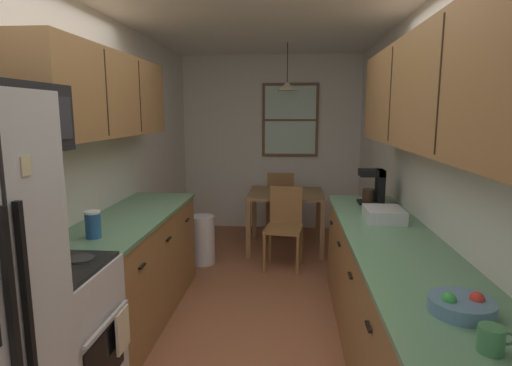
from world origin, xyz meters
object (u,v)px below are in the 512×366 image
at_px(dining_chair_far, 281,200).
at_px(mug_spare, 492,339).
at_px(stove_range, 48,347).
at_px(dining_chair_near, 285,223).
at_px(fruit_bowl, 462,305).
at_px(storage_canister, 93,224).
at_px(coffee_maker, 374,186).
at_px(microwave_over_range, 6,119).
at_px(dining_table, 286,201).
at_px(dish_rack, 384,215).
at_px(trash_bin, 203,240).

distance_m(dining_chair_far, mug_spare, 4.51).
height_order(stove_range, dining_chair_near, stove_range).
relative_size(mug_spare, fruit_bowl, 0.47).
xyz_separation_m(dining_chair_far, storage_canister, (-1.17, -3.23, 0.49)).
bearing_deg(dining_chair_far, coffee_maker, -65.75).
distance_m(microwave_over_range, coffee_maker, 2.91).
relative_size(dining_chair_near, mug_spare, 7.20).
xyz_separation_m(dining_chair_near, coffee_maker, (0.82, -0.73, 0.56)).
xyz_separation_m(stove_range, dining_chair_near, (1.23, 2.57, 0.03)).
xyz_separation_m(dining_table, dish_rack, (0.78, -1.99, 0.33)).
relative_size(dining_chair_far, dish_rack, 2.65).
height_order(dining_chair_near, dish_rack, dish_rack).
height_order(dining_table, dish_rack, dish_rack).
relative_size(dining_chair_near, trash_bin, 1.60).
bearing_deg(stove_range, dining_chair_near, 64.33).
distance_m(dining_chair_near, dish_rack, 1.62).
distance_m(microwave_over_range, dining_chair_far, 4.21).
distance_m(dining_chair_near, storage_canister, 2.38).
height_order(storage_canister, fruit_bowl, storage_canister).
xyz_separation_m(dining_table, coffee_maker, (0.82, -1.36, 0.44)).
xyz_separation_m(trash_bin, dish_rack, (1.72, -1.36, 0.67)).
relative_size(microwave_over_range, trash_bin, 1.08).
relative_size(storage_canister, dish_rack, 0.54).
bearing_deg(trash_bin, stove_range, -96.53).
relative_size(coffee_maker, fruit_bowl, 1.19).
xyz_separation_m(storage_canister, fruit_bowl, (2.02, -0.88, -0.06)).
xyz_separation_m(dining_chair_near, dining_chair_far, (-0.07, 1.27, 0.00)).
height_order(coffee_maker, mug_spare, coffee_maker).
relative_size(stove_range, microwave_over_range, 1.82).
distance_m(dining_chair_near, coffee_maker, 1.24).
relative_size(dining_chair_near, storage_canister, 4.92).
distance_m(dining_chair_near, dining_chair_far, 1.27).
distance_m(dining_chair_far, dish_rack, 2.79).
distance_m(stove_range, dining_chair_near, 2.85).
distance_m(stove_range, dish_rack, 2.40).
bearing_deg(stove_range, trash_bin, 83.47).
height_order(microwave_over_range, trash_bin, microwave_over_range).
height_order(stove_range, fruit_bowl, stove_range).
height_order(trash_bin, fruit_bowl, fruit_bowl).
bearing_deg(dining_chair_near, fruit_bowl, -74.73).
bearing_deg(coffee_maker, fruit_bowl, -91.25).
xyz_separation_m(trash_bin, coffee_maker, (1.76, -0.73, 0.78)).
relative_size(trash_bin, storage_canister, 3.07).
height_order(fruit_bowl, dish_rack, dish_rack).
relative_size(stove_range, dining_table, 1.18).
distance_m(dining_table, dish_rack, 2.16).
xyz_separation_m(dining_table, fruit_bowl, (0.78, -3.48, 0.31)).
height_order(microwave_over_range, mug_spare, microwave_over_range).
bearing_deg(dining_chair_near, storage_canister, -122.22).
height_order(dining_chair_far, dish_rack, dish_rack).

